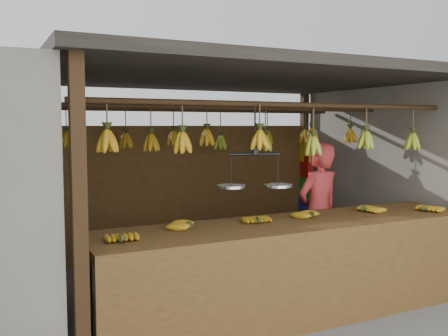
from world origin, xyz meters
TOP-DOWN VIEW (x-y plane):
  - ground at (0.00, 0.00)m, footprint 80.00×80.00m
  - stall at (0.00, 0.33)m, footprint 4.30×3.30m
  - counter at (0.03, -1.24)m, footprint 3.89×0.89m
  - hanging_bananas at (-0.00, 0.01)m, footprint 3.57×2.24m
  - balance_scale at (-0.33, -1.00)m, footprint 0.68×0.40m
  - vendor at (0.86, -0.40)m, footprint 0.64×0.47m
  - bag_bundles at (1.94, 1.35)m, footprint 0.08×0.26m

SIDE VIEW (x-z plane):
  - ground at x=0.00m, z-range 0.00..0.00m
  - counter at x=0.03m, z-range 0.24..1.20m
  - vendor at x=0.86m, z-range 0.00..1.61m
  - bag_bundles at x=1.94m, z-range 0.41..1.58m
  - balance_scale at x=-0.33m, z-range 0.90..1.67m
  - hanging_bananas at x=0.00m, z-range 1.45..1.83m
  - stall at x=0.00m, z-range 0.77..3.17m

